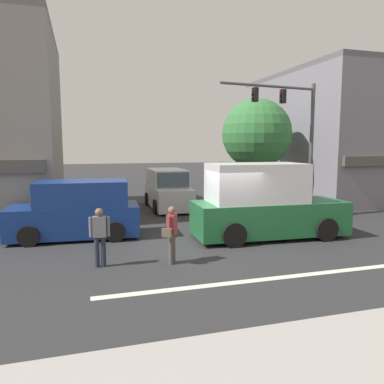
% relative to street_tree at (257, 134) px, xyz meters
% --- Properties ---
extents(ground_plane, '(120.00, 120.00, 0.00)m').
position_rel_street_tree_xyz_m(ground_plane, '(-5.07, -7.83, -4.04)').
color(ground_plane, '#2B2B2D').
extents(lane_marking_stripe, '(9.00, 0.24, 0.01)m').
position_rel_street_tree_xyz_m(lane_marking_stripe, '(-5.07, -11.33, -4.03)').
color(lane_marking_stripe, silver).
rests_on(lane_marking_stripe, ground).
extents(building_right_corner, '(10.03, 11.26, 8.01)m').
position_rel_street_tree_xyz_m(building_right_corner, '(7.65, 1.75, -0.03)').
color(building_right_corner, slate).
rests_on(building_right_corner, ground).
extents(street_tree, '(3.97, 3.97, 6.03)m').
position_rel_street_tree_xyz_m(street_tree, '(0.00, 0.00, 0.00)').
color(street_tree, '#4C3823').
rests_on(street_tree, ground).
extents(traffic_light_mast, '(4.87, 0.68, 6.20)m').
position_rel_street_tree_xyz_m(traffic_light_mast, '(-0.28, -4.42, 0.14)').
color(traffic_light_mast, '#47474C').
rests_on(traffic_light_mast, ground).
extents(box_truck_parked_curbside, '(5.69, 2.45, 2.75)m').
position_rel_street_tree_xyz_m(box_truck_parked_curbside, '(-3.26, -7.38, -2.78)').
color(box_truck_parked_curbside, '#1E6033').
rests_on(box_truck_parked_curbside, ground).
extents(van_waiting_far, '(4.71, 2.27, 2.11)m').
position_rel_street_tree_xyz_m(van_waiting_far, '(-9.86, -5.45, -3.03)').
color(van_waiting_far, navy).
rests_on(van_waiting_far, ground).
extents(van_crossing_leftbound, '(2.11, 4.64, 2.11)m').
position_rel_street_tree_xyz_m(van_crossing_leftbound, '(-5.21, 0.03, -3.03)').
color(van_crossing_leftbound, silver).
rests_on(van_crossing_leftbound, ground).
extents(pedestrian_mid_crossing, '(0.54, 0.62, 1.67)m').
position_rel_street_tree_xyz_m(pedestrian_mid_crossing, '(-7.24, -9.40, -3.08)').
color(pedestrian_mid_crossing, '#4C4742').
rests_on(pedestrian_mid_crossing, ground).
extents(pedestrian_far_side, '(0.57, 0.26, 1.67)m').
position_rel_street_tree_xyz_m(pedestrian_far_side, '(-9.23, -9.10, -3.09)').
color(pedestrian_far_side, '#232838').
rests_on(pedestrian_far_side, ground).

